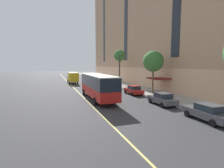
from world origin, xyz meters
The scene contains 14 objects.
ground_plane centered at (0.00, 0.00, 0.00)m, with size 260.00×260.00×0.00m, color #38383A.
sidewalk centered at (9.78, 3.00, 0.07)m, with size 5.66×160.00×0.15m, color #9E9B93.
city_bus centered at (-1.00, -0.21, 2.10)m, with size 2.90×12.13×3.62m.
parked_car_darkgray_0 centered at (5.75, -6.42, 0.78)m, with size 2.09×4.36×1.56m.
parked_car_red_2 centered at (5.83, 1.80, 0.78)m, with size 1.95×4.39×1.56m.
parked_car_darkgray_3 centered at (5.84, -13.07, 0.78)m, with size 2.10×4.75×1.56m.
parked_car_champagne_4 centered at (5.85, 15.04, 0.78)m, with size 1.94×4.71×1.56m.
parked_car_red_6 centered at (5.68, 22.06, 0.78)m, with size 2.11×4.69×1.56m.
box_truck centered at (-1.76, 23.25, 1.71)m, with size 2.47×6.89×3.01m.
street_tree_mid_block centered at (9.23, 1.29, 5.61)m, with size 3.54×3.54×7.25m.
street_tree_far_uptown centered at (9.23, 16.79, 7.27)m, with size 2.87×2.87×8.68m.
street_lamp centered at (7.55, 12.53, 4.50)m, with size 0.36×1.48×7.14m.
fire_hydrant centered at (7.45, 2.93, 0.49)m, with size 0.42×0.24×0.72m.
lane_centerline centered at (-2.70, 3.00, 0.00)m, with size 0.16×140.00×0.01m, color #E0D66B.
Camera 1 is at (-7.35, -24.67, 5.02)m, focal length 28.00 mm.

